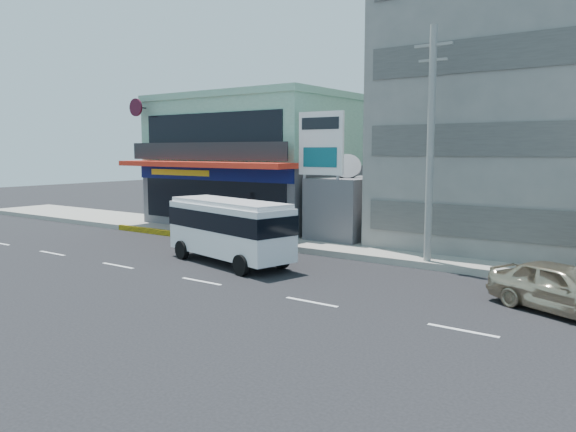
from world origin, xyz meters
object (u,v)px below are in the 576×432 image
object	(u,v)px
concrete_building	(572,107)
utility_pole_near	(430,146)
billboard	(321,151)
sedan	(564,288)
motorcycle_rider	(199,227)
satellite_dish	(347,176)
minibus	(229,226)
shop_building	(263,165)

from	to	relation	value
concrete_building	utility_pole_near	xyz separation A→B (m)	(-4.00, -7.60, -1.85)
concrete_building	billboard	bearing A→B (deg)	-151.08
sedan	motorcycle_rider	size ratio (longest dim) A/B	1.90
satellite_dish	motorcycle_rider	size ratio (longest dim) A/B	0.62
minibus	sedan	world-z (taller)	minibus
motorcycle_rider	utility_pole_near	bearing A→B (deg)	3.52
billboard	motorcycle_rider	bearing A→B (deg)	-157.35
billboard	utility_pole_near	world-z (taller)	utility_pole_near
shop_building	sedan	distance (m)	22.77
minibus	shop_building	bearing A→B (deg)	121.54
satellite_dish	minibus	size ratio (longest dim) A/B	0.21
minibus	motorcycle_rider	bearing A→B (deg)	146.89
sedan	utility_pole_near	bearing A→B (deg)	79.93
shop_building	billboard	world-z (taller)	shop_building
minibus	satellite_dish	bearing A→B (deg)	79.98
billboard	utility_pole_near	distance (m)	6.75
shop_building	minibus	world-z (taller)	shop_building
billboard	motorcycle_rider	world-z (taller)	billboard
shop_building	utility_pole_near	bearing A→B (deg)	-25.06
billboard	shop_building	bearing A→B (deg)	147.68
concrete_building	shop_building	bearing A→B (deg)	-176.65
shop_building	concrete_building	bearing A→B (deg)	3.35
concrete_building	sedan	world-z (taller)	concrete_building
billboard	sedan	world-z (taller)	billboard
shop_building	sedan	bearing A→B (deg)	-27.88
concrete_building	minibus	bearing A→B (deg)	-133.89
billboard	utility_pole_near	xyz separation A→B (m)	(6.50, -1.80, 0.22)
billboard	minibus	world-z (taller)	billboard
concrete_building	utility_pole_near	world-z (taller)	concrete_building
concrete_building	satellite_dish	xyz separation A→B (m)	(-10.00, -4.00, -3.42)
concrete_building	satellite_dish	bearing A→B (deg)	-158.20
billboard	motorcycle_rider	xyz separation A→B (m)	(-6.18, -2.58, -4.12)
shop_building	utility_pole_near	world-z (taller)	utility_pole_near
concrete_building	minibus	xyz separation A→B (m)	(-11.38, -11.83, -5.33)
shop_building	minibus	bearing A→B (deg)	-58.46
shop_building	minibus	distance (m)	12.86
concrete_building	utility_pole_near	size ratio (longest dim) A/B	1.60
minibus	sedan	xyz separation A→B (m)	(13.31, 0.23, -0.88)
minibus	utility_pole_near	bearing A→B (deg)	29.83
shop_building	sedan	world-z (taller)	shop_building
shop_building	motorcycle_rider	size ratio (longest dim) A/B	5.09
utility_pole_near	minibus	xyz separation A→B (m)	(-7.38, -4.23, -3.48)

